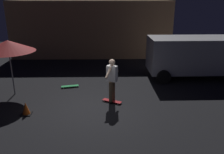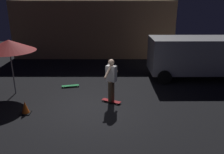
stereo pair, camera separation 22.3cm
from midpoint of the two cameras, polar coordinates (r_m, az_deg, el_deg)
name	(u,v)px [view 1 (the left image)]	position (r m, az deg, el deg)	size (l,w,h in m)	color
ground_plane	(93,109)	(8.65, -5.37, -7.85)	(28.00, 28.00, 0.00)	black
low_building	(92,28)	(16.90, -5.25, 11.97)	(10.60, 3.45, 3.73)	#AD7F56
parked_van	(195,55)	(12.43, 19.20, 5.20)	(4.62, 2.23, 2.03)	#B2B2B7
patio_umbrella	(8,46)	(10.20, -24.78, 6.96)	(2.10, 2.10, 2.30)	slate
skateboard_ridden	(112,101)	(9.11, -0.71, -5.93)	(0.78, 0.55, 0.07)	#AD1E23
skateboard_spare	(70,86)	(10.79, -10.88, -2.22)	(0.81, 0.37, 0.07)	green
skater	(112,77)	(8.75, -0.73, -0.09)	(0.55, 0.90, 1.67)	brown
traffic_cone	(26,109)	(8.73, -21.11, -7.33)	(0.34, 0.34, 0.46)	black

